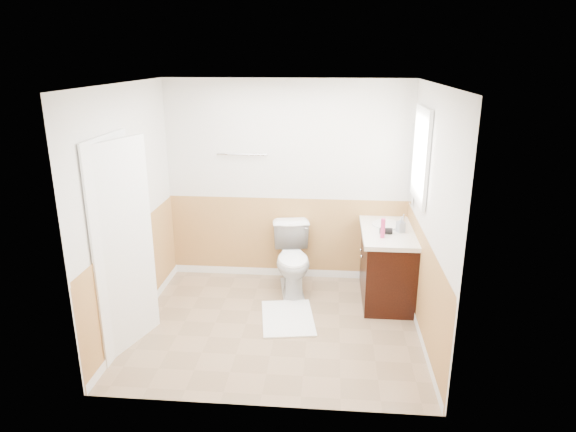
# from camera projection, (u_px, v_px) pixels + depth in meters

# --- Properties ---
(floor) EXTENTS (3.00, 3.00, 0.00)m
(floor) POSITION_uv_depth(u_px,v_px,m) (277.00, 325.00, 5.39)
(floor) COLOR #8C7051
(floor) RESTS_ON ground
(ceiling) EXTENTS (3.00, 3.00, 0.00)m
(ceiling) POSITION_uv_depth(u_px,v_px,m) (275.00, 84.00, 4.63)
(ceiling) COLOR white
(ceiling) RESTS_ON floor
(wall_back) EXTENTS (3.00, 0.00, 3.00)m
(wall_back) POSITION_uv_depth(u_px,v_px,m) (287.00, 182.00, 6.24)
(wall_back) COLOR silver
(wall_back) RESTS_ON floor
(wall_front) EXTENTS (3.00, 0.00, 3.00)m
(wall_front) POSITION_uv_depth(u_px,v_px,m) (257.00, 266.00, 3.77)
(wall_front) COLOR silver
(wall_front) RESTS_ON floor
(wall_left) EXTENTS (0.00, 3.00, 3.00)m
(wall_left) POSITION_uv_depth(u_px,v_px,m) (129.00, 210.00, 5.13)
(wall_left) COLOR silver
(wall_left) RESTS_ON floor
(wall_right) EXTENTS (0.00, 3.00, 3.00)m
(wall_right) POSITION_uv_depth(u_px,v_px,m) (430.00, 218.00, 4.88)
(wall_right) COLOR silver
(wall_right) RESTS_ON floor
(wainscot_back) EXTENTS (3.00, 0.00, 3.00)m
(wainscot_back) POSITION_uv_depth(u_px,v_px,m) (287.00, 240.00, 6.46)
(wainscot_back) COLOR tan
(wainscot_back) RESTS_ON floor
(wainscot_front) EXTENTS (3.00, 0.00, 3.00)m
(wainscot_front) POSITION_uv_depth(u_px,v_px,m) (259.00, 352.00, 4.01)
(wainscot_front) COLOR tan
(wainscot_front) RESTS_ON floor
(wainscot_left) EXTENTS (0.00, 2.60, 2.60)m
(wainscot_left) POSITION_uv_depth(u_px,v_px,m) (137.00, 277.00, 5.36)
(wainscot_left) COLOR tan
(wainscot_left) RESTS_ON floor
(wainscot_right) EXTENTS (0.00, 2.60, 2.60)m
(wainscot_right) POSITION_uv_depth(u_px,v_px,m) (422.00, 288.00, 5.11)
(wainscot_right) COLOR tan
(wainscot_right) RESTS_ON floor
(toilet) EXTENTS (0.57, 0.85, 0.81)m
(toilet) POSITION_uv_depth(u_px,v_px,m) (293.00, 259.00, 6.08)
(toilet) COLOR white
(toilet) RESTS_ON floor
(bath_mat) EXTENTS (0.67, 0.88, 0.02)m
(bath_mat) POSITION_uv_depth(u_px,v_px,m) (288.00, 318.00, 5.52)
(bath_mat) COLOR white
(bath_mat) RESTS_ON floor
(vanity_cabinet) EXTENTS (0.55, 1.10, 0.80)m
(vanity_cabinet) POSITION_uv_depth(u_px,v_px,m) (387.00, 266.00, 5.90)
(vanity_cabinet) COLOR black
(vanity_cabinet) RESTS_ON floor
(vanity_knob_left) EXTENTS (0.03, 0.03, 0.03)m
(vanity_knob_left) POSITION_uv_depth(u_px,v_px,m) (362.00, 256.00, 5.79)
(vanity_knob_left) COLOR silver
(vanity_knob_left) RESTS_ON vanity_cabinet
(vanity_knob_right) EXTENTS (0.03, 0.03, 0.03)m
(vanity_knob_right) POSITION_uv_depth(u_px,v_px,m) (361.00, 250.00, 5.98)
(vanity_knob_right) COLOR #B4B3BA
(vanity_knob_right) RESTS_ON vanity_cabinet
(countertop) EXTENTS (0.60, 1.15, 0.05)m
(countertop) POSITION_uv_depth(u_px,v_px,m) (388.00, 232.00, 5.78)
(countertop) COLOR silver
(countertop) RESTS_ON vanity_cabinet
(sink_basin) EXTENTS (0.36, 0.36, 0.02)m
(sink_basin) POSITION_uv_depth(u_px,v_px,m) (388.00, 224.00, 5.91)
(sink_basin) COLOR white
(sink_basin) RESTS_ON countertop
(faucet) EXTENTS (0.02, 0.02, 0.14)m
(faucet) POSITION_uv_depth(u_px,v_px,m) (404.00, 220.00, 5.87)
(faucet) COLOR #BBBCC2
(faucet) RESTS_ON countertop
(lotion_bottle) EXTENTS (0.05, 0.05, 0.22)m
(lotion_bottle) POSITION_uv_depth(u_px,v_px,m) (383.00, 228.00, 5.48)
(lotion_bottle) COLOR #C23266
(lotion_bottle) RESTS_ON countertop
(soap_dispenser) EXTENTS (0.11, 0.11, 0.18)m
(soap_dispenser) POSITION_uv_depth(u_px,v_px,m) (401.00, 224.00, 5.66)
(soap_dispenser) COLOR #8B939C
(soap_dispenser) RESTS_ON countertop
(hair_dryer_body) EXTENTS (0.14, 0.07, 0.07)m
(hair_dryer_body) POSITION_uv_depth(u_px,v_px,m) (386.00, 231.00, 5.62)
(hair_dryer_body) COLOR black
(hair_dryer_body) RESTS_ON countertop
(hair_dryer_handle) EXTENTS (0.03, 0.03, 0.07)m
(hair_dryer_handle) POSITION_uv_depth(u_px,v_px,m) (382.00, 230.00, 5.72)
(hair_dryer_handle) COLOR black
(hair_dryer_handle) RESTS_ON countertop
(mirror_panel) EXTENTS (0.02, 0.35, 0.90)m
(mirror_panel) POSITION_uv_depth(u_px,v_px,m) (413.00, 164.00, 5.84)
(mirror_panel) COLOR silver
(mirror_panel) RESTS_ON wall_right
(window_frame) EXTENTS (0.04, 0.80, 1.00)m
(window_frame) POSITION_uv_depth(u_px,v_px,m) (421.00, 155.00, 5.29)
(window_frame) COLOR white
(window_frame) RESTS_ON wall_right
(window_glass) EXTENTS (0.01, 0.70, 0.90)m
(window_glass) POSITION_uv_depth(u_px,v_px,m) (422.00, 155.00, 5.29)
(window_glass) COLOR white
(window_glass) RESTS_ON wall_right
(door) EXTENTS (0.29, 0.78, 2.04)m
(door) POSITION_uv_depth(u_px,v_px,m) (124.00, 247.00, 4.76)
(door) COLOR white
(door) RESTS_ON wall_left
(door_frame) EXTENTS (0.02, 0.92, 2.10)m
(door_frame) POSITION_uv_depth(u_px,v_px,m) (116.00, 246.00, 4.77)
(door_frame) COLOR white
(door_frame) RESTS_ON wall_left
(door_knob) EXTENTS (0.06, 0.06, 0.06)m
(door_knob) POSITION_uv_depth(u_px,v_px,m) (143.00, 242.00, 5.09)
(door_knob) COLOR silver
(door_knob) RESTS_ON door
(towel_bar) EXTENTS (0.62, 0.02, 0.02)m
(towel_bar) POSITION_uv_depth(u_px,v_px,m) (242.00, 154.00, 6.13)
(towel_bar) COLOR silver
(towel_bar) RESTS_ON wall_back
(tp_holder_bar) EXTENTS (0.14, 0.02, 0.02)m
(tp_holder_bar) POSITION_uv_depth(u_px,v_px,m) (279.00, 226.00, 6.35)
(tp_holder_bar) COLOR silver
(tp_holder_bar) RESTS_ON wall_back
(tp_roll) EXTENTS (0.10, 0.11, 0.11)m
(tp_roll) POSITION_uv_depth(u_px,v_px,m) (279.00, 226.00, 6.35)
(tp_roll) COLOR white
(tp_roll) RESTS_ON tp_holder_bar
(tp_sheet) EXTENTS (0.10, 0.01, 0.16)m
(tp_sheet) POSITION_uv_depth(u_px,v_px,m) (279.00, 234.00, 6.38)
(tp_sheet) COLOR white
(tp_sheet) RESTS_ON tp_roll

